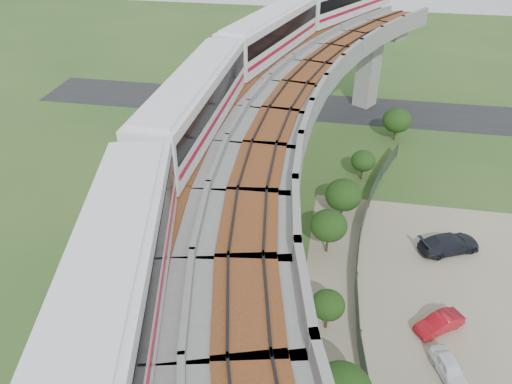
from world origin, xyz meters
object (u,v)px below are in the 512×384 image
Objects in this scene: metro_train at (264,68)px; car_white at (450,369)px; car_red at (439,323)px; car_dark at (449,243)px.

car_white is at bearing -46.78° from metro_train.
car_dark is (1.64, 7.94, 0.14)m from car_red.
car_red is 8.10m from car_dark.
metro_train reaches higher than car_white.
car_white is (12.86, -13.69, -11.74)m from metro_train.
metro_train is at bearing -165.13° from car_red.
car_dark is (14.35, -2.40, -11.60)m from metro_train.
car_white is 11.38m from car_dark.
car_dark is at bearing 132.36° from car_red.
car_dark is at bearing 62.15° from car_white.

